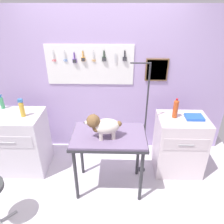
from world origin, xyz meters
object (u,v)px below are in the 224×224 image
grooming_table (109,141)px  dog (103,125)px  soda_bottle (176,109)px  cabinet_right (179,145)px  counter_left (19,142)px  pump_bottle_white (2,103)px  grooming_arm (144,127)px

grooming_table → dog: 0.29m
soda_bottle → cabinet_right: bearing=-12.6°
counter_left → pump_bottle_white: size_ratio=4.27×
grooming_table → pump_bottle_white: 1.69m
dog → counter_left: bearing=162.1°
grooming_arm → dog: 0.71m
dog → counter_left: size_ratio=0.48×
grooming_table → grooming_arm: grooming_arm is taller
grooming_arm → counter_left: size_ratio=1.82×
pump_bottle_white → soda_bottle: (2.47, -0.16, 0.02)m
cabinet_right → pump_bottle_white: 2.66m
soda_bottle → dog: bearing=-154.3°
counter_left → pump_bottle_white: 0.62m
cabinet_right → pump_bottle_white: pump_bottle_white is taller
cabinet_right → soda_bottle: (-0.13, 0.03, 0.58)m
grooming_arm → dog: bearing=-145.3°
dog → pump_bottle_white: dog is taller
dog → counter_left: (-1.30, 0.42, -0.57)m
dog → soda_bottle: size_ratio=1.56×
dog → cabinet_right: (1.09, 0.43, -0.59)m
counter_left → soda_bottle: (2.26, 0.04, 0.57)m
pump_bottle_white → grooming_table: bearing=-19.3°
soda_bottle → counter_left: bearing=-178.9°
grooming_table → cabinet_right: cabinet_right is taller
pump_bottle_white → soda_bottle: 2.48m
counter_left → cabinet_right: (2.38, 0.02, -0.01)m
counter_left → pump_bottle_white: bearing=136.7°
dog → cabinet_right: bearing=21.8°
grooming_table → counter_left: (-1.37, 0.35, -0.30)m
grooming_table → dog: size_ratio=2.12×
counter_left → cabinet_right: 2.38m
cabinet_right → soda_bottle: soda_bottle is taller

